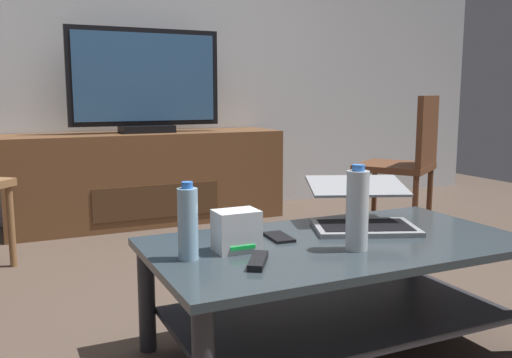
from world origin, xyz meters
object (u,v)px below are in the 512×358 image
(dining_chair, at_px, (408,158))
(cell_phone, at_px, (279,237))
(coffee_table, at_px, (337,275))
(media_cabinet, at_px, (148,177))
(laptop, at_px, (361,210))
(water_bottle_far, at_px, (188,223))
(tv_remote, at_px, (258,261))
(television, at_px, (146,83))
(router_box, at_px, (236,231))
(water_bottle_near, at_px, (357,210))

(dining_chair, bearing_deg, cell_phone, -143.45)
(coffee_table, height_order, media_cabinet, media_cabinet)
(laptop, xyz_separation_m, water_bottle_far, (-0.73, -0.13, 0.05))
(media_cabinet, distance_m, tv_remote, 2.42)
(media_cabinet, height_order, cell_phone, media_cabinet)
(dining_chair, xyz_separation_m, cell_phone, (-1.50, -1.11, -0.09))
(media_cabinet, height_order, laptop, media_cabinet)
(television, distance_m, router_box, 2.30)
(tv_remote, bearing_deg, water_bottle_near, 33.53)
(television, distance_m, cell_phone, 2.23)
(media_cabinet, bearing_deg, router_box, -96.78)
(router_box, height_order, water_bottle_near, water_bottle_near)
(media_cabinet, distance_m, cell_phone, 2.18)
(laptop, relative_size, cell_phone, 3.61)
(water_bottle_far, xyz_separation_m, tv_remote, (0.17, -0.13, -0.10))
(cell_phone, height_order, tv_remote, tv_remote)
(media_cabinet, bearing_deg, television, -90.00)
(tv_remote, bearing_deg, water_bottle_far, 174.87)
(laptop, distance_m, water_bottle_far, 0.74)
(water_bottle_far, bearing_deg, coffee_table, -1.20)
(water_bottle_far, bearing_deg, tv_remote, -37.80)
(dining_chair, height_order, cell_phone, dining_chair)
(television, xyz_separation_m, cell_phone, (-0.07, -2.15, -0.57))
(dining_chair, height_order, water_bottle_far, dining_chair)
(water_bottle_near, distance_m, tv_remote, 0.38)
(dining_chair, relative_size, water_bottle_near, 3.22)
(television, bearing_deg, cell_phone, -91.99)
(television, distance_m, dining_chair, 1.83)
(router_box, xyz_separation_m, water_bottle_near, (0.36, -0.15, 0.07))
(coffee_table, bearing_deg, television, 92.38)
(laptop, bearing_deg, media_cabinet, 97.75)
(water_bottle_near, height_order, cell_phone, water_bottle_near)
(tv_remote, bearing_deg, coffee_table, 51.41)
(cell_phone, bearing_deg, dining_chair, 40.74)
(laptop, relative_size, water_bottle_far, 2.11)
(laptop, height_order, router_box, laptop)
(television, xyz_separation_m, laptop, (0.29, -2.12, -0.51))
(media_cabinet, relative_size, tv_remote, 11.88)
(router_box, relative_size, water_bottle_far, 0.58)
(coffee_table, bearing_deg, media_cabinet, 92.36)
(coffee_table, xyz_separation_m, cell_phone, (-0.17, 0.11, 0.13))
(dining_chair, xyz_separation_m, tv_remote, (-1.69, -1.35, -0.08))
(dining_chair, distance_m, water_bottle_far, 2.23)
(television, height_order, dining_chair, television)
(media_cabinet, bearing_deg, cell_phone, -91.97)
(dining_chair, bearing_deg, television, 144.00)
(water_bottle_near, xyz_separation_m, water_bottle_far, (-0.53, 0.13, -0.02))
(water_bottle_far, distance_m, cell_phone, 0.39)
(dining_chair, distance_m, router_box, 2.07)
(coffee_table, xyz_separation_m, dining_chair, (1.33, 1.23, 0.22))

